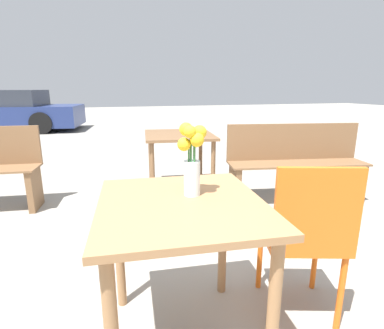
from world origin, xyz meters
name	(u,v)px	position (x,y,z in m)	size (l,w,h in m)	color
table_front	(182,227)	(0.00, 0.00, 0.62)	(0.79, 0.84, 0.74)	#9E7047
flower_vase	(192,160)	(0.07, 0.06, 0.91)	(0.14, 0.13, 0.34)	silver
cafe_chair	(306,232)	(0.65, -0.03, 0.51)	(0.50, 0.50, 0.88)	orange
bench_middle	(295,160)	(1.69, 1.54, 0.46)	(1.53, 0.63, 0.85)	brown
table_back	(179,142)	(0.56, 2.22, 0.60)	(0.90, 0.96, 0.70)	brown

